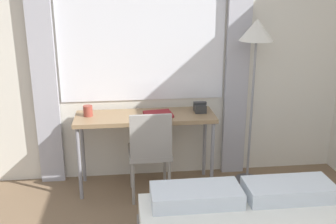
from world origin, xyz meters
TOP-DOWN VIEW (x-y plane):
  - wall_back_with_window at (-0.04, 2.93)m, footprint 4.70×0.13m
  - desk at (-0.28, 2.63)m, footprint 1.37×0.45m
  - desk_chair at (-0.25, 2.38)m, footprint 0.41×0.41m
  - standing_lamp at (0.79, 2.60)m, footprint 0.33×0.33m
  - telephone at (0.27, 2.67)m, footprint 0.13×0.14m
  - book at (-0.15, 2.60)m, footprint 0.29×0.25m
  - mug at (-0.83, 2.66)m, footprint 0.09×0.09m

SIDE VIEW (x-z plane):
  - desk_chair at x=-0.25m, z-range 0.07..0.96m
  - desk at x=-0.28m, z-range 0.31..1.09m
  - book at x=-0.15m, z-range 0.77..0.80m
  - telephone at x=0.27m, z-range 0.77..0.87m
  - mug at x=-0.83m, z-range 0.77..0.88m
  - wall_back_with_window at x=-0.04m, z-range 0.01..2.71m
  - standing_lamp at x=0.79m, z-range 0.60..2.29m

